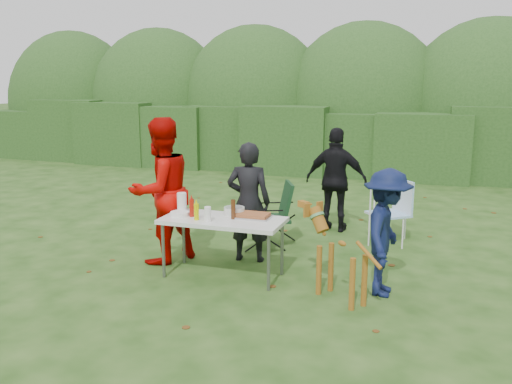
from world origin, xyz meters
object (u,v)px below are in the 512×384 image
(folding_table, at_px, (223,223))
(mustard_bottle, at_px, (196,212))
(person_red_jacket, at_px, (161,191))
(ketchup_bottle, at_px, (192,208))
(beer_bottle, at_px, (233,209))
(person_cook, at_px, (249,202))
(child, at_px, (386,233))
(dog, at_px, (342,257))
(paper_towel_roll, at_px, (182,203))
(camping_chair, at_px, (271,215))
(lawn_chair, at_px, (388,211))
(person_black_puffy, at_px, (336,180))

(folding_table, distance_m, mustard_bottle, 0.35)
(person_red_jacket, xyz_separation_m, ketchup_bottle, (0.59, -0.31, -0.12))
(ketchup_bottle, bearing_deg, beer_bottle, 6.22)
(person_cook, xyz_separation_m, ketchup_bottle, (-0.50, -0.71, 0.04))
(child, bearing_deg, person_cook, 73.83)
(dog, height_order, paper_towel_roll, paper_towel_roll)
(child, xyz_separation_m, mustard_bottle, (-2.23, -0.22, 0.11))
(beer_bottle, bearing_deg, child, 1.14)
(person_cook, xyz_separation_m, mustard_bottle, (-0.37, -0.84, 0.03))
(child, distance_m, mustard_bottle, 2.25)
(mustard_bottle, relative_size, beer_bottle, 0.83)
(person_cook, height_order, camping_chair, person_cook)
(paper_towel_roll, bearing_deg, lawn_chair, 39.95)
(person_cook, xyz_separation_m, child, (1.86, -0.61, -0.08))
(lawn_chair, relative_size, beer_bottle, 4.00)
(person_red_jacket, bearing_deg, paper_towel_roll, 90.25)
(camping_chair, distance_m, beer_bottle, 1.37)
(person_black_puffy, xyz_separation_m, child, (1.02, -2.45, -0.11))
(folding_table, xyz_separation_m, ketchup_bottle, (-0.40, -0.03, 0.16))
(person_black_puffy, height_order, beer_bottle, person_black_puffy)
(person_cook, distance_m, person_red_jacket, 1.17)
(person_black_puffy, xyz_separation_m, ketchup_bottle, (-1.33, -2.54, 0.01))
(camping_chair, height_order, beer_bottle, beer_bottle)
(lawn_chair, xyz_separation_m, beer_bottle, (-1.67, -2.09, 0.38))
(folding_table, relative_size, paper_towel_roll, 5.77)
(folding_table, xyz_separation_m, person_black_puffy, (0.93, 2.51, 0.15))
(person_cook, bearing_deg, mustard_bottle, 57.55)
(paper_towel_roll, bearing_deg, person_cook, 39.25)
(person_cook, height_order, ketchup_bottle, person_cook)
(person_cook, height_order, beer_bottle, person_cook)
(ketchup_bottle, height_order, paper_towel_roll, paper_towel_roll)
(person_red_jacket, bearing_deg, beer_bottle, 101.79)
(folding_table, relative_size, mustard_bottle, 7.50)
(person_red_jacket, xyz_separation_m, mustard_bottle, (0.72, -0.44, -0.13))
(person_cook, relative_size, paper_towel_roll, 6.21)
(folding_table, distance_m, camping_chair, 1.37)
(beer_bottle, bearing_deg, dog, -12.29)
(person_red_jacket, distance_m, paper_towel_roll, 0.44)
(camping_chair, bearing_deg, lawn_chair, -179.06)
(folding_table, bearing_deg, beer_bottle, 11.13)
(beer_bottle, bearing_deg, ketchup_bottle, -173.78)
(camping_chair, bearing_deg, dog, 104.19)
(folding_table, distance_m, beer_bottle, 0.22)
(lawn_chair, distance_m, beer_bottle, 2.70)
(child, xyz_separation_m, dog, (-0.44, -0.34, -0.23))
(child, distance_m, paper_towel_roll, 2.56)
(person_cook, xyz_separation_m, person_red_jacket, (-1.09, -0.40, 0.16))
(camping_chair, distance_m, mustard_bottle, 1.62)
(person_cook, height_order, person_black_puffy, person_black_puffy)
(paper_towel_roll, bearing_deg, beer_bottle, -6.16)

